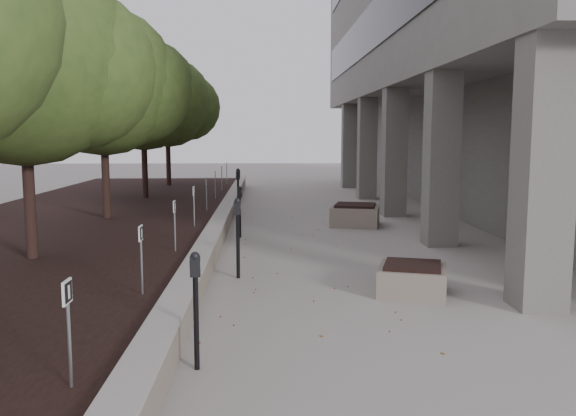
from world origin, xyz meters
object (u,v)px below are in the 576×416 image
object	(u,v)px
parking_meter_2	(238,238)
parking_meter_4	(238,191)
crabapple_tree_4	(143,118)
planter_front	(412,279)
crabapple_tree_2	(24,103)
parking_meter_3	(240,212)
crabapple_tree_5	(167,121)
parking_meter_5	(238,192)
parking_meter_1	(196,311)
planter_back	(355,215)
crabapple_tree_3	(103,113)

from	to	relation	value
parking_meter_2	parking_meter_4	distance (m)	8.94
crabapple_tree_4	planter_front	xyz separation A→B (m)	(6.53, -11.17, -2.87)
crabapple_tree_2	parking_meter_3	size ratio (longest dim) A/B	4.20
crabapple_tree_2	crabapple_tree_5	distance (m)	15.00
parking_meter_5	crabapple_tree_5	bearing A→B (deg)	102.94
crabapple_tree_2	parking_meter_1	distance (m)	5.91
parking_meter_5	planter_back	world-z (taller)	parking_meter_5
parking_meter_4	planter_back	world-z (taller)	parking_meter_4
parking_meter_1	planter_front	size ratio (longest dim) A/B	1.24
crabapple_tree_5	planter_front	bearing A→B (deg)	-68.00
crabapple_tree_4	parking_meter_1	xyz separation A→B (m)	(3.38, -14.17, -2.46)
parking_meter_3	planter_back	bearing A→B (deg)	46.11
parking_meter_4	planter_back	size ratio (longest dim) A/B	1.12
crabapple_tree_5	parking_meter_3	world-z (taller)	crabapple_tree_5
crabapple_tree_4	crabapple_tree_2	bearing A→B (deg)	-90.00
parking_meter_2	planter_back	xyz separation A→B (m)	(3.04, 6.07, -0.42)
crabapple_tree_5	parking_meter_4	size ratio (longest dim) A/B	3.70
crabapple_tree_2	crabapple_tree_5	world-z (taller)	same
parking_meter_5	parking_meter_4	bearing A→B (deg)	75.42
crabapple_tree_3	planter_back	distance (m)	7.34
parking_meter_5	crabapple_tree_4	bearing A→B (deg)	144.55
crabapple_tree_4	parking_meter_1	world-z (taller)	crabapple_tree_4
crabapple_tree_4	parking_meter_3	bearing A→B (deg)	-58.82
parking_meter_3	planter_back	distance (m)	3.70
planter_back	crabapple_tree_4	bearing A→B (deg)	149.50
crabapple_tree_4	parking_meter_5	world-z (taller)	crabapple_tree_4
crabapple_tree_4	parking_meter_3	xyz separation A→B (m)	(3.50, -5.79, -2.47)
parking_meter_2	planter_back	size ratio (longest dim) A/B	1.11
parking_meter_1	parking_meter_5	size ratio (longest dim) A/B	0.95
crabapple_tree_5	planter_front	size ratio (longest dim) A/B	5.10
crabapple_tree_5	parking_meter_3	size ratio (longest dim) A/B	4.20
parking_meter_1	parking_meter_2	distance (m)	4.17
crabapple_tree_2	parking_meter_2	bearing A→B (deg)	-0.19
crabapple_tree_5	parking_meter_4	xyz separation A→B (m)	(3.25, -6.08, -2.39)
parking_meter_4	parking_meter_2	bearing A→B (deg)	-101.74
crabapple_tree_5	parking_meter_4	distance (m)	7.30
parking_meter_1	parking_meter_5	bearing A→B (deg)	86.68
crabapple_tree_3	parking_meter_5	size ratio (longest dim) A/B	3.88
parking_meter_3	parking_meter_2	bearing A→B (deg)	-72.00
crabapple_tree_5	planter_front	distance (m)	17.67
crabapple_tree_5	planter_back	size ratio (longest dim) A/B	4.14
crabapple_tree_2	parking_meter_2	distance (m)	4.36
crabapple_tree_5	planter_back	world-z (taller)	crabapple_tree_5
crabapple_tree_3	planter_back	world-z (taller)	crabapple_tree_3
parking_meter_1	parking_meter_3	bearing A→B (deg)	85.26
planter_back	parking_meter_1	bearing A→B (deg)	-107.94
planter_front	planter_back	size ratio (longest dim) A/B	0.81
parking_meter_1	parking_meter_4	size ratio (longest dim) A/B	0.90
parking_meter_1	crabapple_tree_3	bearing A→B (deg)	106.33
parking_meter_1	planter_back	bearing A→B (deg)	68.16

